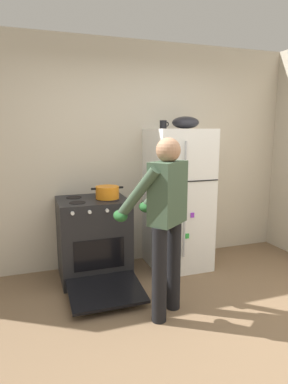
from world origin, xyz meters
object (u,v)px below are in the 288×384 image
at_px(coffee_mug, 163,125).
at_px(refrigerator, 178,199).
at_px(stove_range, 94,240).
at_px(red_pot, 107,192).
at_px(mixing_bowl, 185,123).
at_px(person_cook, 164,213).

bearing_deg(coffee_mug, refrigerator, -15.83).
height_order(stove_range, red_pot, red_pot).
bearing_deg(refrigerator, red_pot, -176.76).
distance_m(stove_range, coffee_mug, 1.54).
height_order(refrigerator, mixing_bowl, mixing_bowl).
bearing_deg(refrigerator, coffee_mug, 164.17).
bearing_deg(person_cook, refrigerator, 59.13).
distance_m(person_cook, red_pot, 0.98).
relative_size(refrigerator, coffee_mug, 14.94).
relative_size(stove_range, mixing_bowl, 3.88).
relative_size(person_cook, red_pot, 4.47).
distance_m(stove_range, mixing_bowl, 1.71).
xyz_separation_m(person_cook, red_pot, (-0.29, 0.93, 0.03)).
xyz_separation_m(refrigerator, coffee_mug, (-0.18, 0.05, 0.88)).
distance_m(person_cook, mixing_bowl, 1.43).
bearing_deg(coffee_mug, red_pot, -171.87).
bearing_deg(red_pot, stove_range, 168.65).
bearing_deg(stove_range, mixing_bowl, 0.92).
bearing_deg(mixing_bowl, person_cook, -124.18).
relative_size(red_pot, coffee_mug, 3.19).
bearing_deg(person_cook, stove_range, 115.01).
bearing_deg(coffee_mug, mixing_bowl, -10.99).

